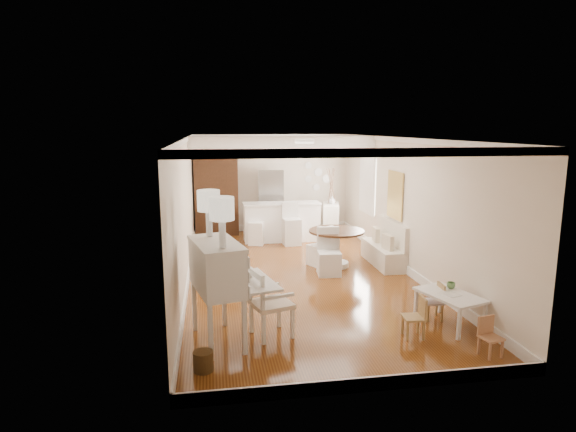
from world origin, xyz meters
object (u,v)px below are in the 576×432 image
object	(u,v)px
kids_chair_c	(491,337)
slip_chair_near	(329,252)
dining_table	(336,248)
sideboard	(331,220)
fridge	(283,201)
kids_chair_b	(433,301)
bar_stool_left	(256,227)
secretary_bureau	(217,292)
kids_chair_a	(413,317)
wicker_basket	(203,361)
bar_stool_right	(292,224)
slip_chair_far	(320,245)
pantry_cabinet	(216,194)
gustavian_armchair	(271,302)
breakfast_counter	(282,222)
kids_table	(449,310)

from	to	relation	value
kids_chair_c	slip_chair_near	distance (m)	4.06
dining_table	sideboard	bearing A→B (deg)	77.98
fridge	kids_chair_b	bearing A→B (deg)	-78.38
kids_chair_c	bar_stool_left	size ratio (longest dim) A/B	0.57
secretary_bureau	slip_chair_near	world-z (taller)	secretary_bureau
kids_chair_a	bar_stool_left	bearing A→B (deg)	-158.76
wicker_basket	bar_stool_right	distance (m)	6.68
slip_chair_far	bar_stool_left	bearing A→B (deg)	-88.18
wicker_basket	slip_chair_far	world-z (taller)	slip_chair_far
slip_chair_far	kids_chair_c	bearing A→B (deg)	78.10
fridge	slip_chair_far	bearing A→B (deg)	-85.29
secretary_bureau	slip_chair_near	xyz separation A→B (m)	(2.32, 2.83, -0.25)
slip_chair_far	pantry_cabinet	distance (m)	4.20
fridge	pantry_cabinet	bearing A→B (deg)	179.10
wicker_basket	bar_stool_right	bearing A→B (deg)	70.81
gustavian_armchair	breakfast_counter	world-z (taller)	breakfast_counter
wicker_basket	sideboard	distance (m)	7.95
slip_chair_near	slip_chair_far	xyz separation A→B (m)	(-0.03, 0.71, -0.04)
kids_chair_a	sideboard	bearing A→B (deg)	-178.65
fridge	bar_stool_left	bearing A→B (deg)	-123.60
kids_table	bar_stool_right	world-z (taller)	bar_stool_right
slip_chair_far	fridge	size ratio (longest dim) A/B	0.50
kids_table	bar_stool_left	xyz separation A→B (m)	(-2.43, 5.64, 0.22)
secretary_bureau	gustavian_armchair	distance (m)	0.81
sideboard	dining_table	bearing A→B (deg)	-88.27
gustavian_armchair	bar_stool_right	bearing A→B (deg)	-30.04
bar_stool_right	sideboard	distance (m)	1.53
dining_table	sideboard	xyz separation A→B (m)	(0.64, 2.98, 0.04)
wicker_basket	dining_table	size ratio (longest dim) A/B	0.21
kids_table	slip_chair_far	size ratio (longest dim) A/B	1.13
fridge	bar_stool_right	bearing A→B (deg)	-90.50
secretary_bureau	pantry_cabinet	size ratio (longest dim) A/B	0.64
dining_table	bar_stool_right	world-z (taller)	bar_stool_right
kids_chair_b	kids_chair_c	world-z (taller)	kids_chair_b
kids_table	kids_chair_c	world-z (taller)	kids_chair_c
bar_stool_left	wicker_basket	bearing A→B (deg)	-86.19
slip_chair_far	pantry_cabinet	size ratio (longest dim) A/B	0.39
kids_table	pantry_cabinet	bearing A→B (deg)	115.87
secretary_bureau	fridge	world-z (taller)	fridge
bar_stool_right	slip_chair_far	bearing A→B (deg)	-85.23
pantry_cabinet	fridge	size ratio (longest dim) A/B	1.28
kids_chair_c	breakfast_counter	bearing A→B (deg)	92.51
kids_chair_a	breakfast_counter	bearing A→B (deg)	-165.74
slip_chair_far	kids_chair_a	bearing A→B (deg)	69.92
wicker_basket	kids_chair_a	distance (m)	3.05
kids_chair_b	bar_stool_right	world-z (taller)	bar_stool_right
secretary_bureau	bar_stool_left	world-z (taller)	secretary_bureau
fridge	sideboard	size ratio (longest dim) A/B	1.90
sideboard	pantry_cabinet	bearing A→B (deg)	-179.00
pantry_cabinet	fridge	xyz separation A→B (m)	(1.90, -0.03, -0.25)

